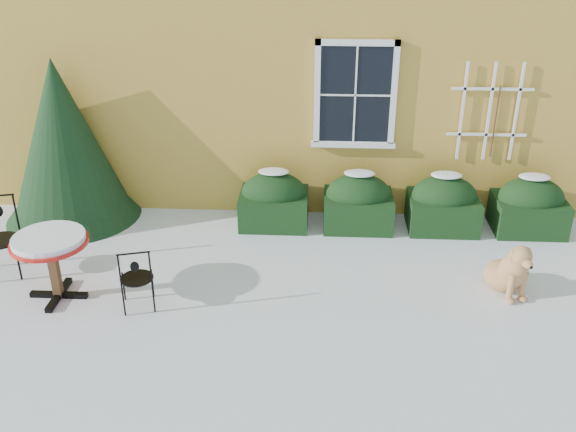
# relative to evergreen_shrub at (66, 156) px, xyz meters

# --- Properties ---
(ground) EXTENTS (80.00, 80.00, 0.00)m
(ground) POSITION_rel_evergreen_shrub_xyz_m (3.53, -2.66, -1.03)
(ground) COLOR white
(ground) RESTS_ON ground
(hedge_row) EXTENTS (4.95, 0.80, 0.91)m
(hedge_row) POSITION_rel_evergreen_shrub_xyz_m (5.18, -0.11, -0.62)
(hedge_row) COLOR black
(hedge_row) RESTS_ON ground
(evergreen_shrub) EXTENTS (2.11, 2.11, 2.55)m
(evergreen_shrub) POSITION_rel_evergreen_shrub_xyz_m (0.00, 0.00, 0.00)
(evergreen_shrub) COLOR black
(evergreen_shrub) RESTS_ON ground
(bistro_table) EXTENTS (0.95, 0.95, 0.88)m
(bistro_table) POSITION_rel_evergreen_shrub_xyz_m (0.62, -2.34, -0.29)
(bistro_table) COLOR black
(bistro_table) RESTS_ON ground
(patio_chair_near) EXTENTS (0.47, 0.47, 0.86)m
(patio_chair_near) POSITION_rel_evergreen_shrub_xyz_m (1.72, -2.52, -0.60)
(patio_chair_near) COLOR black
(patio_chair_near) RESTS_ON ground
(patio_chair_far) EXTENTS (0.59, 0.58, 1.07)m
(patio_chair_far) POSITION_rel_evergreen_shrub_xyz_m (-0.33, -1.75, -0.49)
(patio_chair_far) COLOR black
(patio_chair_far) RESTS_ON ground
(dog) EXTENTS (0.64, 0.88, 0.79)m
(dog) POSITION_rel_evergreen_shrub_xyz_m (6.39, -1.93, -0.71)
(dog) COLOR tan
(dog) RESTS_ON ground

